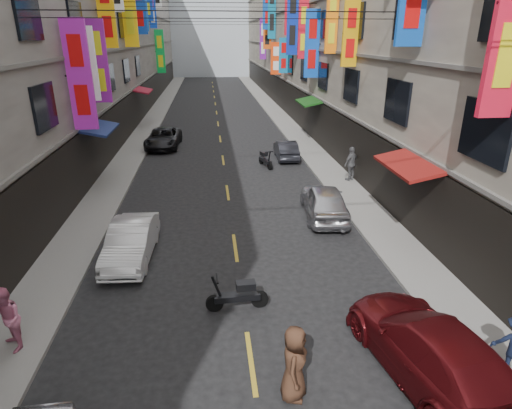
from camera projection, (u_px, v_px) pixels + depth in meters
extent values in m
cube|color=slate|center=(149.00, 125.00, 37.39)|extent=(2.00, 90.00, 0.12)
cube|color=slate|center=(285.00, 122.00, 38.61)|extent=(2.00, 90.00, 0.12)
cube|color=gray|center=(60.00, 5.00, 33.31)|extent=(10.00, 90.00, 19.00)
cube|color=black|center=(137.00, 108.00, 36.77)|extent=(0.12, 85.50, 3.00)
cube|color=#66635E|center=(135.00, 88.00, 36.14)|extent=(0.16, 90.00, 0.14)
cube|color=#66635E|center=(131.00, 48.00, 34.96)|extent=(0.16, 90.00, 0.14)
cube|color=#66635E|center=(126.00, 4.00, 33.78)|extent=(0.16, 90.00, 0.14)
cube|color=#B0A894|center=(358.00, 7.00, 35.74)|extent=(10.00, 90.00, 19.00)
cube|color=black|center=(295.00, 105.00, 38.17)|extent=(0.12, 85.50, 3.00)
cube|color=#66635E|center=(296.00, 86.00, 37.54)|extent=(0.16, 90.00, 0.14)
cube|color=#66635E|center=(297.00, 47.00, 36.37)|extent=(0.16, 90.00, 0.14)
cube|color=#66635E|center=(299.00, 6.00, 35.19)|extent=(0.16, 90.00, 0.14)
cube|color=#B3BDC8|center=(209.00, 14.00, 80.18)|extent=(18.00, 8.00, 22.00)
cube|color=#9B1C99|center=(80.00, 76.00, 18.82)|extent=(1.05, 0.18, 4.74)
cylinder|color=black|center=(78.00, 76.00, 18.81)|extent=(1.15, 0.08, 0.08)
cube|color=silver|center=(87.00, 64.00, 20.42)|extent=(0.87, 0.18, 3.42)
cylinder|color=black|center=(86.00, 64.00, 20.41)|extent=(0.97, 0.08, 0.08)
cube|color=orange|center=(350.00, 33.00, 21.58)|extent=(0.79, 0.18, 3.22)
cylinder|color=black|center=(351.00, 33.00, 21.58)|extent=(0.89, 0.08, 0.08)
cube|color=#7B177F|center=(99.00, 62.00, 22.42)|extent=(0.95, 0.18, 4.17)
cylinder|color=black|center=(98.00, 62.00, 22.42)|extent=(1.05, 0.08, 0.08)
cube|color=orange|center=(332.00, 17.00, 24.75)|extent=(0.69, 0.18, 4.01)
cylinder|color=black|center=(333.00, 17.00, 24.76)|extent=(0.79, 0.08, 0.08)
cube|color=#DD9C0B|center=(106.00, 10.00, 24.52)|extent=(0.97, 0.18, 4.13)
cylinder|color=black|center=(105.00, 10.00, 24.52)|extent=(1.07, 0.08, 0.08)
cube|color=blue|center=(312.00, 44.00, 29.12)|extent=(0.98, 0.18, 4.40)
cylinder|color=black|center=(313.00, 44.00, 29.12)|extent=(1.08, 0.08, 0.08)
cube|color=red|center=(303.00, 29.00, 32.09)|extent=(0.74, 0.18, 4.24)
cylinder|color=black|center=(304.00, 29.00, 32.09)|extent=(0.84, 0.08, 0.08)
cube|color=yellow|center=(128.00, 0.00, 31.50)|extent=(1.05, 0.18, 6.48)
cylinder|color=black|center=(127.00, 0.00, 31.50)|extent=(1.15, 0.08, 0.08)
cube|color=#0E2AA9|center=(293.00, 19.00, 35.41)|extent=(0.93, 0.18, 5.55)
cylinder|color=black|center=(293.00, 19.00, 35.42)|extent=(1.03, 0.08, 0.08)
cube|color=#0D37A0|center=(138.00, 5.00, 35.79)|extent=(1.22, 0.18, 4.57)
cylinder|color=black|center=(138.00, 5.00, 35.78)|extent=(1.32, 0.08, 0.08)
cube|color=red|center=(289.00, 14.00, 37.60)|extent=(0.69, 0.18, 3.41)
cylinder|color=black|center=(289.00, 14.00, 37.60)|extent=(0.79, 0.08, 0.08)
cube|color=#0E71A9|center=(284.00, 56.00, 40.47)|extent=(0.84, 0.18, 3.17)
cylinder|color=black|center=(284.00, 56.00, 40.47)|extent=(0.94, 0.08, 0.08)
cube|color=#0F5AB3|center=(143.00, 9.00, 39.24)|extent=(0.88, 0.18, 3.84)
cylinder|color=black|center=(142.00, 9.00, 39.24)|extent=(0.98, 0.08, 0.08)
cube|color=#EC3B0D|center=(276.00, 58.00, 44.23)|extent=(1.08, 0.18, 3.17)
cylinder|color=black|center=(276.00, 58.00, 44.23)|extent=(1.18, 0.08, 0.08)
cube|color=#0B668C|center=(272.00, 9.00, 46.33)|extent=(0.85, 0.18, 6.03)
cylinder|color=black|center=(272.00, 9.00, 46.33)|extent=(0.95, 0.08, 0.08)
cube|color=#103EC4|center=(152.00, 8.00, 46.97)|extent=(0.77, 0.18, 4.13)
cylinder|color=black|center=(152.00, 8.00, 46.97)|extent=(0.87, 0.08, 0.08)
cube|color=#0E46AA|center=(268.00, 7.00, 48.12)|extent=(1.16, 0.18, 4.70)
cylinder|color=black|center=(268.00, 7.00, 48.13)|extent=(1.26, 0.08, 0.08)
cube|color=#E45315|center=(267.00, 32.00, 50.34)|extent=(0.93, 0.18, 3.69)
cylinder|color=black|center=(268.00, 32.00, 50.34)|extent=(1.03, 0.08, 0.08)
cube|color=#0D9438|center=(160.00, 52.00, 51.89)|extent=(1.05, 0.18, 4.99)
cylinder|color=black|center=(160.00, 52.00, 51.88)|extent=(1.15, 0.08, 0.08)
cube|color=#701A91|center=(263.00, 39.00, 54.74)|extent=(0.82, 0.18, 4.98)
cylinder|color=black|center=(263.00, 39.00, 54.75)|extent=(0.92, 0.08, 0.08)
cube|color=maroon|center=(408.00, 164.00, 15.37)|extent=(1.39, 3.20, 0.41)
cube|color=navy|center=(99.00, 128.00, 21.49)|extent=(1.39, 3.20, 0.41)
cube|color=#154913|center=(309.00, 101.00, 30.16)|extent=(1.39, 3.20, 0.41)
cube|color=maroon|center=(143.00, 90.00, 36.28)|extent=(1.39, 3.20, 0.41)
cylinder|color=black|center=(225.00, 11.00, 16.52)|extent=(14.00, 0.04, 0.04)
cylinder|color=black|center=(216.00, 3.00, 29.01)|extent=(14.00, 0.04, 0.04)
cylinder|color=black|center=(213.00, 22.00, 42.25)|extent=(14.00, 0.04, 0.04)
cube|color=gold|center=(251.00, 361.00, 10.29)|extent=(0.12, 2.20, 0.01)
cube|color=gold|center=(235.00, 247.00, 15.84)|extent=(0.12, 2.20, 0.01)
cube|color=gold|center=(228.00, 192.00, 21.38)|extent=(0.12, 2.20, 0.01)
cube|color=gold|center=(223.00, 160.00, 26.93)|extent=(0.12, 2.20, 0.01)
cube|color=gold|center=(220.00, 139.00, 32.47)|extent=(0.12, 2.20, 0.01)
cube|color=gold|center=(218.00, 124.00, 38.02)|extent=(0.12, 2.20, 0.01)
cube|color=gold|center=(216.00, 113.00, 43.57)|extent=(0.12, 2.20, 0.01)
cube|color=gold|center=(215.00, 104.00, 49.11)|extent=(0.12, 2.20, 0.01)
cube|color=gold|center=(214.00, 97.00, 54.66)|extent=(0.12, 2.20, 0.01)
cube|color=gold|center=(214.00, 91.00, 60.20)|extent=(0.12, 2.20, 0.01)
cube|color=gold|center=(213.00, 87.00, 65.75)|extent=(0.12, 2.20, 0.01)
cube|color=gold|center=(212.00, 83.00, 71.29)|extent=(0.12, 2.20, 0.01)
cylinder|color=black|center=(215.00, 303.00, 12.11)|extent=(0.50, 0.14, 0.50)
cylinder|color=black|center=(260.00, 299.00, 12.30)|extent=(0.50, 0.14, 0.50)
cube|color=black|center=(237.00, 297.00, 12.15)|extent=(1.31, 0.36, 0.18)
cube|color=black|center=(246.00, 285.00, 12.06)|extent=(0.56, 0.34, 0.22)
cylinder|color=black|center=(218.00, 289.00, 11.96)|extent=(0.36, 0.10, 0.88)
cylinder|color=black|center=(217.00, 279.00, 11.83)|extent=(0.08, 0.50, 0.06)
cylinder|color=black|center=(270.00, 166.00, 24.91)|extent=(0.25, 0.51, 0.50)
cylinder|color=black|center=(261.00, 160.00, 26.03)|extent=(0.25, 0.51, 0.50)
cube|color=black|center=(265.00, 160.00, 25.42)|extent=(0.64, 1.33, 0.18)
cube|color=black|center=(264.00, 154.00, 25.51)|extent=(0.46, 0.62, 0.22)
cylinder|color=black|center=(269.00, 158.00, 24.84)|extent=(0.17, 0.36, 0.88)
cylinder|color=black|center=(269.00, 152.00, 24.71)|extent=(0.50, 0.19, 0.06)
imported|color=white|center=(131.00, 241.00, 14.84)|extent=(1.56, 4.04, 1.31)
imported|color=black|center=(163.00, 138.00, 29.84)|extent=(2.42, 4.79, 1.30)
imported|color=#590F13|center=(432.00, 350.00, 9.60)|extent=(2.92, 5.39, 1.48)
imported|color=#BBBABF|center=(324.00, 201.00, 18.30)|extent=(2.10, 4.37, 1.44)
imported|color=#282930|center=(286.00, 149.00, 27.12)|extent=(1.33, 3.56, 1.16)
imported|color=#CF6D8F|center=(6.00, 320.00, 10.24)|extent=(0.93, 1.00, 1.69)
imported|color=#5E5E61|center=(351.00, 164.00, 22.52)|extent=(1.23, 1.09, 1.82)
imported|color=#472B1C|center=(294.00, 363.00, 9.00)|extent=(0.83, 1.00, 1.77)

